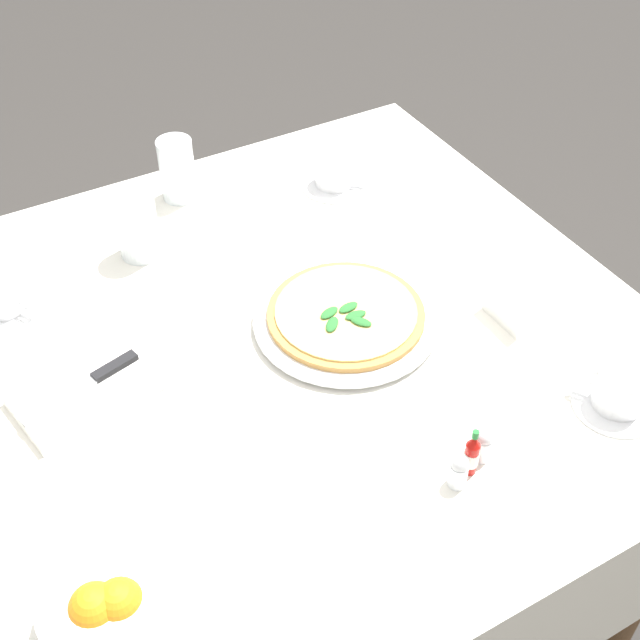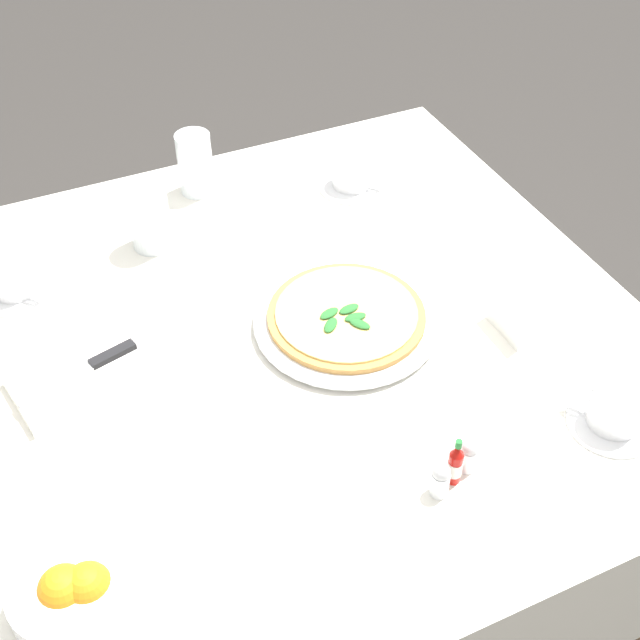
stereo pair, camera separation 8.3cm
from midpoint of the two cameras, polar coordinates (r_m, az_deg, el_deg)
ground_plane at (r=1.96m, az=-0.04°, el=-16.91°), size 8.00×8.00×0.00m
dining_table at (r=1.46m, az=-0.06°, el=-4.63°), size 1.12×1.12×0.75m
pizza_plate at (r=1.37m, az=3.51°, el=-0.12°), size 0.30×0.30×0.02m
pizza at (r=1.36m, az=3.53°, el=0.30°), size 0.26×0.26×0.02m
coffee_cup_right_edge at (r=1.30m, az=21.09°, el=-5.71°), size 0.13×0.13×0.07m
coffee_cup_far_right at (r=1.50m, az=-18.57°, el=2.56°), size 0.13×0.13×0.06m
coffee_cup_near_left at (r=1.68m, az=3.61°, el=9.72°), size 0.13×0.13×0.06m
water_glass_back_corner at (r=1.67m, az=-6.99°, el=10.26°), size 0.07×0.07×0.12m
water_glass_left_edge at (r=1.53m, az=-9.93°, el=6.67°), size 0.07×0.07×0.13m
napkin_folded at (r=1.32m, az=-13.78°, el=-3.68°), size 0.24×0.17×0.02m
dinner_knife at (r=1.31m, az=-13.99°, el=-3.32°), size 0.19×0.07×0.01m
citrus_bowl at (r=1.08m, az=-14.13°, el=-17.48°), size 0.15×0.15×0.07m
hot_sauce_bottle at (r=1.17m, az=11.15°, el=-9.61°), size 0.02×0.02×0.08m
salt_shaker at (r=1.16m, az=10.19°, el=-10.73°), size 0.03×0.03×0.06m
pepper_shaker at (r=1.19m, az=11.97°, el=-9.05°), size 0.03×0.03×0.06m
menu_card at (r=1.38m, az=14.04°, el=-0.06°), size 0.00×0.09×0.06m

